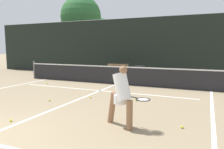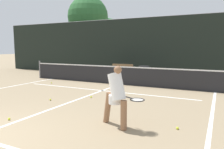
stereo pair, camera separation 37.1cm
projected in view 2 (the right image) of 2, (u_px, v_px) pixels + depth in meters
name	position (u px, v px, depth m)	size (l,w,h in m)	color
court_service_line	(102.00, 91.00, 9.69)	(8.25, 0.10, 0.01)	white
court_center_mark	(77.00, 100.00, 7.99)	(0.10, 7.49, 0.01)	white
court_sideline_right	(212.00, 117.00, 6.00)	(0.10, 8.49, 0.01)	white
net	(119.00, 75.00, 11.26)	(11.09, 0.09, 1.07)	slate
fence_back	(142.00, 47.00, 14.26)	(24.00, 0.06, 3.84)	black
player_practicing	(116.00, 94.00, 5.20)	(1.23, 0.49, 1.49)	#8C6042
tennis_ball_scattered_0	(177.00, 128.00, 5.10)	(0.07, 0.07, 0.07)	#D1E033
tennis_ball_scattered_1	(91.00, 97.00, 8.31)	(0.07, 0.07, 0.07)	#D1E033
tennis_ball_scattered_3	(123.00, 91.00, 9.41)	(0.07, 0.07, 0.07)	#D1E033
tennis_ball_scattered_4	(9.00, 119.00, 5.76)	(0.07, 0.07, 0.07)	#D1E033
tennis_ball_scattered_5	(136.00, 101.00, 7.74)	(0.07, 0.07, 0.07)	#D1E033
tennis_ball_scattered_6	(51.00, 83.00, 11.61)	(0.07, 0.07, 0.07)	#D1E033
tennis_ball_scattered_9	(50.00, 100.00, 7.89)	(0.07, 0.07, 0.07)	#D1E033
courtside_bench	(122.00, 70.00, 13.82)	(1.42, 0.41, 0.86)	olive
trash_bin	(144.00, 73.00, 12.85)	(0.61, 0.61, 0.82)	#384C7F
parked_car	(148.00, 64.00, 18.05)	(1.73, 4.41, 1.30)	maroon
tree_west	(88.00, 17.00, 20.70)	(3.82, 3.82, 6.72)	brown
tree_mid	(98.00, 23.00, 22.95)	(4.57, 4.57, 4.95)	brown
building_far	(186.00, 39.00, 31.10)	(36.00, 2.40, 6.26)	beige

